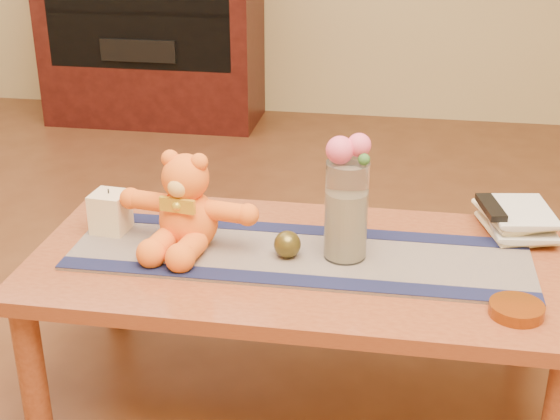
% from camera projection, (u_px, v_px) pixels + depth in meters
% --- Properties ---
extents(floor, '(5.50, 5.50, 0.00)m').
position_uv_depth(floor, '(297.00, 397.00, 2.24)').
color(floor, '#552E18').
rests_on(floor, ground).
extents(coffee_table_top, '(1.40, 0.70, 0.04)m').
position_uv_depth(coffee_table_top, '(299.00, 263.00, 2.07)').
color(coffee_table_top, brown).
rests_on(coffee_table_top, floor).
extents(table_leg_fl, '(0.07, 0.07, 0.41)m').
position_uv_depth(table_leg_fl, '(32.00, 375.00, 1.99)').
color(table_leg_fl, brown).
rests_on(table_leg_fl, floor).
extents(table_leg_bl, '(0.07, 0.07, 0.41)m').
position_uv_depth(table_leg_bl, '(114.00, 268.00, 2.52)').
color(table_leg_bl, brown).
rests_on(table_leg_bl, floor).
extents(table_leg_br, '(0.07, 0.07, 0.41)m').
position_uv_depth(table_leg_br, '(526.00, 302.00, 2.32)').
color(table_leg_br, brown).
rests_on(table_leg_br, floor).
extents(persian_runner, '(1.20, 0.36, 0.01)m').
position_uv_depth(persian_runner, '(299.00, 255.00, 2.06)').
color(persian_runner, '#191843').
rests_on(persian_runner, coffee_table_top).
extents(runner_border_near, '(1.20, 0.07, 0.00)m').
position_uv_depth(runner_border_near, '(291.00, 280.00, 1.93)').
color(runner_border_near, '#14183C').
rests_on(runner_border_near, persian_runner).
extents(runner_border_far, '(1.20, 0.07, 0.00)m').
position_uv_depth(runner_border_far, '(306.00, 230.00, 2.19)').
color(runner_border_far, '#14183C').
rests_on(runner_border_far, persian_runner).
extents(teddy_bear, '(0.41, 0.35, 0.25)m').
position_uv_depth(teddy_bear, '(188.00, 201.00, 2.06)').
color(teddy_bear, orange).
rests_on(teddy_bear, persian_runner).
extents(pillar_candle, '(0.10, 0.10, 0.11)m').
position_uv_depth(pillar_candle, '(110.00, 212.00, 2.17)').
color(pillar_candle, beige).
rests_on(pillar_candle, persian_runner).
extents(candle_wick, '(0.00, 0.00, 0.01)m').
position_uv_depth(candle_wick, '(108.00, 191.00, 2.14)').
color(candle_wick, black).
rests_on(candle_wick, pillar_candle).
extents(glass_vase, '(0.11, 0.11, 0.26)m').
position_uv_depth(glass_vase, '(346.00, 211.00, 1.99)').
color(glass_vase, silver).
rests_on(glass_vase, persian_runner).
extents(potpourri_fill, '(0.09, 0.09, 0.18)m').
position_uv_depth(potpourri_fill, '(346.00, 225.00, 2.01)').
color(potpourri_fill, beige).
rests_on(potpourri_fill, glass_vase).
extents(rose_left, '(0.07, 0.07, 0.07)m').
position_uv_depth(rose_left, '(340.00, 150.00, 1.92)').
color(rose_left, '#EF547E').
rests_on(rose_left, glass_vase).
extents(rose_right, '(0.06, 0.06, 0.06)m').
position_uv_depth(rose_right, '(359.00, 145.00, 1.92)').
color(rose_right, '#EF547E').
rests_on(rose_right, glass_vase).
extents(blue_flower_back, '(0.04, 0.04, 0.04)m').
position_uv_depth(blue_flower_back, '(354.00, 147.00, 1.96)').
color(blue_flower_back, '#4D4BA4').
rests_on(blue_flower_back, glass_vase).
extents(blue_flower_side, '(0.04, 0.04, 0.04)m').
position_uv_depth(blue_flower_side, '(337.00, 152.00, 1.95)').
color(blue_flower_side, '#4D4BA4').
rests_on(blue_flower_side, glass_vase).
extents(leaf_sprig, '(0.03, 0.03, 0.03)m').
position_uv_depth(leaf_sprig, '(364.00, 159.00, 1.91)').
color(leaf_sprig, '#33662D').
rests_on(leaf_sprig, glass_vase).
extents(bronze_ball, '(0.08, 0.08, 0.07)m').
position_uv_depth(bronze_ball, '(287.00, 244.00, 2.03)').
color(bronze_ball, '#50451A').
rests_on(bronze_ball, persian_runner).
extents(book_bottom, '(0.22, 0.26, 0.02)m').
position_uv_depth(book_bottom, '(487.00, 230.00, 2.18)').
color(book_bottom, '#F7E9BF').
rests_on(book_bottom, coffee_table_top).
extents(book_lower, '(0.19, 0.24, 0.02)m').
position_uv_depth(book_lower, '(490.00, 225.00, 2.17)').
color(book_lower, '#F7E9BF').
rests_on(book_lower, book_bottom).
extents(book_upper, '(0.23, 0.26, 0.02)m').
position_uv_depth(book_upper, '(486.00, 217.00, 2.17)').
color(book_upper, '#F7E9BF').
rests_on(book_upper, book_lower).
extents(book_top, '(0.20, 0.25, 0.02)m').
position_uv_depth(book_top, '(491.00, 212.00, 2.16)').
color(book_top, '#F7E9BF').
rests_on(book_top, book_upper).
extents(tv_remote, '(0.08, 0.17, 0.02)m').
position_uv_depth(tv_remote, '(491.00, 207.00, 2.14)').
color(tv_remote, black).
rests_on(tv_remote, book_top).
extents(amber_dish, '(0.16, 0.16, 0.03)m').
position_uv_depth(amber_dish, '(516.00, 310.00, 1.79)').
color(amber_dish, '#BF5914').
rests_on(amber_dish, coffee_table_top).
extents(media_cabinet, '(1.20, 0.50, 1.10)m').
position_uv_depth(media_cabinet, '(152.00, 25.00, 4.43)').
color(media_cabinet, black).
rests_on(media_cabinet, floor).
extents(cabinet_cavity, '(1.02, 0.03, 0.61)m').
position_uv_depth(cabinet_cavity, '(137.00, 13.00, 4.18)').
color(cabinet_cavity, black).
rests_on(cabinet_cavity, media_cabinet).
extents(cabinet_shelf, '(1.02, 0.20, 0.02)m').
position_uv_depth(cabinet_shelf, '(142.00, 10.00, 4.25)').
color(cabinet_shelf, black).
rests_on(cabinet_shelf, media_cabinet).
extents(stereo_lower, '(0.42, 0.28, 0.12)m').
position_uv_depth(stereo_lower, '(146.00, 46.00, 4.35)').
color(stereo_lower, black).
rests_on(stereo_lower, media_cabinet).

